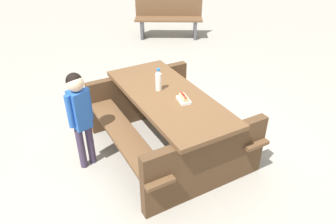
% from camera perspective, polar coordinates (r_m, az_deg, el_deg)
% --- Properties ---
extents(ground_plane, '(30.00, 30.00, 0.00)m').
position_cam_1_polar(ground_plane, '(3.91, -0.00, -6.53)').
color(ground_plane, gray).
rests_on(ground_plane, ground).
extents(picnic_table, '(2.06, 1.76, 0.75)m').
position_cam_1_polar(picnic_table, '(3.65, -0.00, -1.07)').
color(picnic_table, brown).
rests_on(picnic_table, ground).
extents(soda_bottle, '(0.07, 0.07, 0.26)m').
position_cam_1_polar(soda_bottle, '(3.54, -1.71, 5.72)').
color(soda_bottle, silver).
rests_on(soda_bottle, picnic_table).
extents(hotdog_tray, '(0.18, 0.12, 0.08)m').
position_cam_1_polar(hotdog_tray, '(3.36, 2.83, 2.40)').
color(hotdog_tray, white).
rests_on(hotdog_tray, picnic_table).
extents(child_in_coat, '(0.22, 0.26, 1.14)m').
position_cam_1_polar(child_in_coat, '(3.39, -15.58, 0.39)').
color(child_in_coat, '#3F334C').
rests_on(child_in_coat, ground).
extents(park_bench_near, '(0.83, 1.55, 0.85)m').
position_cam_1_polar(park_bench_near, '(7.48, 0.12, 16.63)').
color(park_bench_near, brown).
rests_on(park_bench_near, ground).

